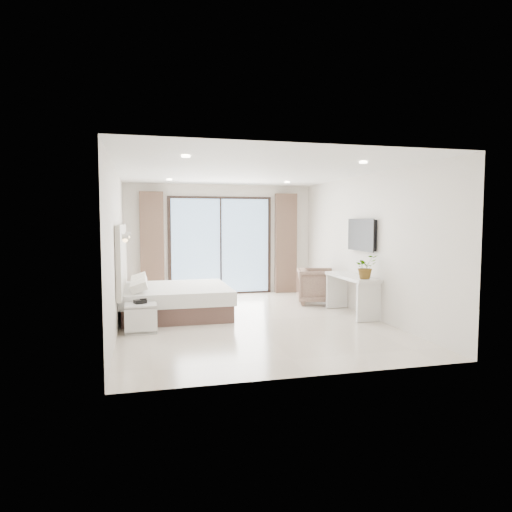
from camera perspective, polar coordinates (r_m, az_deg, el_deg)
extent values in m
plane|color=beige|center=(8.43, -0.82, -8.05)|extent=(6.20, 6.20, 0.00)
cube|color=silver|center=(11.28, -4.48, 2.04)|extent=(4.60, 0.02, 2.70)
cube|color=silver|center=(5.28, 6.97, -0.76)|extent=(4.60, 0.02, 2.70)
cube|color=silver|center=(8.03, -17.02, 0.86)|extent=(0.02, 6.20, 2.70)
cube|color=silver|center=(9.05, 13.48, 1.33)|extent=(0.02, 6.20, 2.70)
cube|color=white|center=(8.27, -0.84, 10.52)|extent=(4.60, 6.20, 0.02)
cube|color=beige|center=(8.81, -16.42, -0.12)|extent=(0.08, 3.00, 1.20)
cube|color=black|center=(9.04, 13.16, 2.60)|extent=(0.06, 1.00, 0.58)
cube|color=black|center=(9.02, 12.93, 2.60)|extent=(0.02, 1.04, 0.62)
cube|color=black|center=(11.25, -4.45, 1.27)|extent=(2.56, 0.04, 2.42)
cube|color=#89B1DC|center=(11.23, -4.42, 1.26)|extent=(2.40, 0.01, 2.30)
cube|color=brown|center=(10.98, -12.87, 1.35)|extent=(0.55, 0.14, 2.50)
cube|color=brown|center=(11.54, 3.74, 1.60)|extent=(0.55, 0.14, 2.50)
cylinder|color=white|center=(6.29, -8.78, 12.20)|extent=(0.12, 0.12, 0.02)
cylinder|color=white|center=(7.03, 13.26, 11.31)|extent=(0.12, 0.12, 0.02)
cylinder|color=white|center=(9.86, -10.79, 9.36)|extent=(0.12, 0.12, 0.02)
cylinder|color=white|center=(10.35, 3.92, 9.19)|extent=(0.12, 0.12, 0.02)
cube|color=brown|center=(8.96, -10.03, -6.36)|extent=(1.94, 1.84, 0.31)
cube|color=silver|center=(8.91, -10.06, -4.58)|extent=(2.02, 1.92, 0.25)
cube|color=silver|center=(8.23, -14.42, -4.01)|extent=(0.28, 0.39, 0.14)
cube|color=silver|center=(8.65, -14.41, -3.61)|extent=(0.28, 0.39, 0.14)
cube|color=silver|center=(9.07, -14.40, -3.24)|extent=(0.28, 0.39, 0.14)
cube|color=silver|center=(9.49, -14.39, -2.90)|extent=(0.28, 0.39, 0.14)
cube|color=silver|center=(7.71, -14.22, -6.01)|extent=(0.51, 0.42, 0.05)
cube|color=silver|center=(7.79, -14.16, -9.02)|extent=(0.51, 0.42, 0.05)
cube|color=silver|center=(7.57, -14.19, -7.85)|extent=(0.51, 0.05, 0.42)
cube|color=silver|center=(7.93, -14.19, -7.28)|extent=(0.51, 0.05, 0.42)
cube|color=black|center=(7.76, -14.28, -5.55)|extent=(0.22, 0.20, 0.06)
cube|color=silver|center=(9.01, 11.88, -2.56)|extent=(0.48, 1.52, 0.06)
cube|color=silver|center=(8.46, 13.88, -5.68)|extent=(0.46, 0.06, 0.71)
cube|color=silver|center=(9.67, 10.06, -4.35)|extent=(0.46, 0.06, 0.71)
imported|color=#33662D|center=(8.50, 13.52, -1.65)|extent=(0.45, 0.49, 0.34)
imported|color=#8D6F5C|center=(10.15, 7.66, -3.51)|extent=(0.97, 1.01, 0.85)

